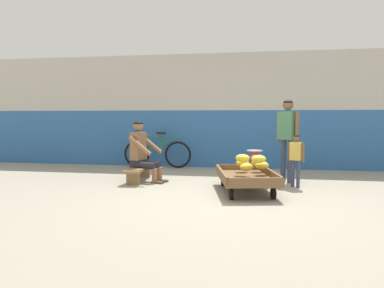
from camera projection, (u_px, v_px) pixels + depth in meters
The scene contains 12 objects.
ground_plane at pixel (224, 199), 5.16m from camera, with size 80.00×80.00×0.00m, color gray.
back_wall at pixel (234, 111), 8.30m from camera, with size 16.00×0.30×2.72m.
banana_cart at pixel (246, 177), 5.62m from camera, with size 1.11×1.58×0.36m.
banana_pile at pixel (252, 163), 5.72m from camera, with size 0.62×0.81×0.26m.
low_bench at pixel (139, 170), 6.60m from camera, with size 0.36×1.11×0.27m.
vendor_seated at pixel (143, 152), 6.53m from camera, with size 0.73×0.58×1.14m.
plastic_crate at pixel (254, 173), 6.57m from camera, with size 0.36×0.28×0.30m.
weighing_scale at pixel (255, 158), 6.54m from camera, with size 0.30×0.30×0.29m.
bicycle_near_left at pixel (157, 153), 8.30m from camera, with size 1.66×0.48×0.86m.
customer_adult at pixel (287, 131), 6.41m from camera, with size 0.38×0.37×1.53m.
customer_child at pixel (296, 155), 5.96m from camera, with size 0.26×0.20×0.92m.
shopping_bag at pixel (264, 180), 6.00m from camera, with size 0.18×0.12×0.24m, color #D13D4C.
Camera 1 is at (0.34, -5.09, 1.23)m, focal length 32.32 mm.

